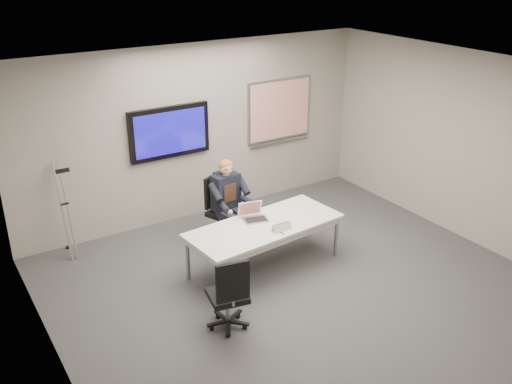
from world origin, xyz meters
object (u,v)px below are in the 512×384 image
conference_table (265,229)px  office_chair_far (223,220)px  office_chair_near (229,306)px  seated_person (232,213)px  laptop (253,215)px

conference_table → office_chair_far: 1.07m
office_chair_near → seated_person: (1.05, 1.74, 0.23)m
conference_table → seated_person: size_ratio=1.70×
office_chair_near → seated_person: size_ratio=0.74×
conference_table → office_chair_near: (-1.11, -0.95, -0.28)m
office_chair_near → laptop: 1.64m
laptop → conference_table: bearing=-64.7°
laptop → office_chair_near: bearing=-118.1°
office_chair_far → seated_person: size_ratio=0.77×
conference_table → office_chair_far: (-0.07, 1.04, -0.27)m
laptop → office_chair_far: bearing=106.1°
conference_table → laptop: size_ratio=5.73×
office_chair_far → seated_person: bearing=-107.8°
office_chair_near → seated_person: bearing=-109.9°
conference_table → seated_person: seated_person is taller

